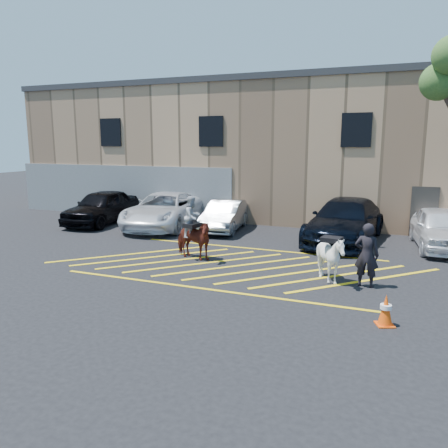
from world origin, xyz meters
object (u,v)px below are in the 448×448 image
(handler, at_px, (367,255))
(mounted_bay, at_px, (193,234))
(car_silver_sedan, at_px, (225,216))
(car_white_suv, at_px, (441,228))
(traffic_cone, at_px, (386,310))
(car_black_suv, at_px, (102,207))
(car_white_pickup, at_px, (164,210))
(car_blue_suv, at_px, (345,221))
(saddled_white, at_px, (331,258))

(handler, distance_m, mounted_bay, 5.96)
(car_silver_sedan, xyz_separation_m, handler, (6.70, -6.09, 0.23))
(car_white_suv, bearing_deg, traffic_cone, -107.30)
(car_black_suv, distance_m, car_silver_sedan, 6.49)
(car_black_suv, relative_size, car_white_suv, 1.07)
(car_white_pickup, relative_size, traffic_cone, 8.14)
(car_blue_suv, distance_m, mounted_bay, 6.76)
(car_white_pickup, relative_size, car_silver_sedan, 1.41)
(car_silver_sedan, xyz_separation_m, car_white_suv, (9.07, -0.27, 0.10))
(mounted_bay, bearing_deg, car_white_pickup, 128.27)
(car_black_suv, relative_size, handler, 2.69)
(car_blue_suv, bearing_deg, mounted_bay, -127.08)
(mounted_bay, bearing_deg, car_silver_sedan, 98.87)
(saddled_white, bearing_deg, car_white_pickup, 146.76)
(car_black_suv, bearing_deg, saddled_white, -28.30)
(traffic_cone, bearing_deg, car_silver_sedan, 129.87)
(car_white_suv, xyz_separation_m, mounted_bay, (-8.26, -4.93, 0.12))
(traffic_cone, bearing_deg, car_white_pickup, 140.82)
(car_blue_suv, xyz_separation_m, car_white_suv, (3.59, 0.05, -0.08))
(car_black_suv, distance_m, car_white_pickup, 3.45)
(mounted_bay, xyz_separation_m, traffic_cone, (6.50, -3.56, -0.54))
(car_black_suv, height_order, car_blue_suv, car_blue_suv)
(car_blue_suv, bearing_deg, car_silver_sedan, -176.58)
(car_black_suv, relative_size, traffic_cone, 6.83)
(car_silver_sedan, distance_m, traffic_cone, 11.41)
(car_black_suv, height_order, handler, handler)
(car_blue_suv, height_order, handler, handler)
(car_silver_sedan, distance_m, mounted_bay, 5.26)
(car_white_pickup, height_order, traffic_cone, car_white_pickup)
(car_white_suv, xyz_separation_m, saddled_white, (-3.37, -5.78, -0.06))
(car_black_suv, distance_m, car_white_suv, 15.54)
(car_white_pickup, height_order, saddled_white, car_white_pickup)
(car_black_suv, bearing_deg, car_white_pickup, 0.60)
(car_white_pickup, xyz_separation_m, car_blue_suv, (8.51, 0.02, 0.05))
(car_silver_sedan, relative_size, car_blue_suv, 0.70)
(car_white_suv, bearing_deg, handler, -117.75)
(car_white_pickup, relative_size, mounted_bay, 2.64)
(car_blue_suv, bearing_deg, handler, -71.45)
(car_silver_sedan, bearing_deg, car_blue_suv, -10.02)
(handler, height_order, saddled_white, handler)
(car_white_suv, height_order, saddled_white, car_white_suv)
(car_white_suv, xyz_separation_m, handler, (-2.37, -5.82, 0.13))
(saddled_white, bearing_deg, handler, -2.28)
(handler, height_order, mounted_bay, mounted_bay)
(car_black_suv, relative_size, saddled_white, 3.33)
(car_black_suv, bearing_deg, car_white_suv, -2.94)
(mounted_bay, bearing_deg, car_white_suv, 30.82)
(handler, distance_m, saddled_white, 1.02)
(car_white_pickup, xyz_separation_m, car_white_suv, (12.10, 0.06, -0.03))
(car_white_suv, distance_m, handler, 6.29)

